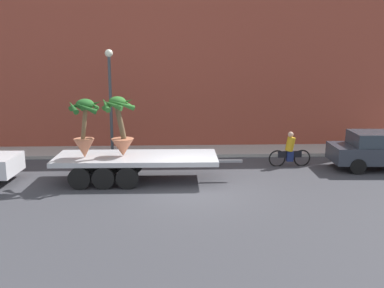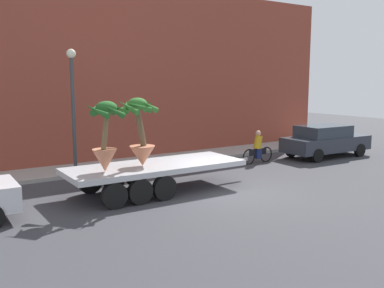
% 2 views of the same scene
% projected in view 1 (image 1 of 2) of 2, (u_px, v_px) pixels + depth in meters
% --- Properties ---
extents(ground_plane, '(60.00, 60.00, 0.00)m').
position_uv_depth(ground_plane, '(193.00, 191.00, 15.47)').
color(ground_plane, '#38383D').
extents(sidewalk, '(24.00, 2.20, 0.15)m').
position_uv_depth(sidewalk, '(188.00, 151.00, 21.42)').
color(sidewalk, '#A39E99').
rests_on(sidewalk, ground).
extents(building_facade, '(24.00, 1.20, 8.17)m').
position_uv_depth(building_facade, '(186.00, 68.00, 22.27)').
color(building_facade, brown).
rests_on(building_facade, ground).
extents(flatbed_trailer, '(7.12, 2.34, 0.98)m').
position_uv_depth(flatbed_trailer, '(130.00, 161.00, 16.58)').
color(flatbed_trailer, '#B7BABF').
rests_on(flatbed_trailer, ground).
extents(potted_palm_rear, '(1.35, 1.38, 2.26)m').
position_uv_depth(potted_palm_rear, '(120.00, 127.00, 16.27)').
color(potted_palm_rear, '#B26647').
rests_on(potted_palm_rear, flatbed_trailer).
extents(potted_palm_middle, '(1.33, 1.34, 2.20)m').
position_uv_depth(potted_palm_middle, '(85.00, 129.00, 16.04)').
color(potted_palm_middle, '#C17251').
rests_on(potted_palm_middle, flatbed_trailer).
extents(cyclist, '(1.84, 0.35, 1.54)m').
position_uv_depth(cyclist, '(290.00, 151.00, 18.78)').
color(cyclist, black).
rests_on(cyclist, ground).
extents(street_lamp, '(0.36, 0.36, 4.83)m').
position_uv_depth(street_lamp, '(110.00, 88.00, 19.85)').
color(street_lamp, '#383D42').
rests_on(street_lamp, sidewalk).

